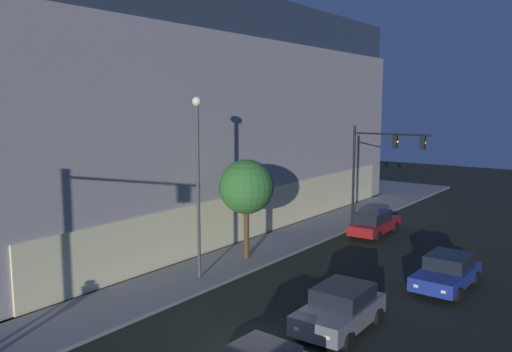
{
  "coord_description": "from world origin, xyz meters",
  "views": [
    {
      "loc": [
        -13.55,
        -10.18,
        8.4
      ],
      "look_at": [
        4.4,
        3.16,
        5.32
      ],
      "focal_mm": 36.51,
      "sensor_mm": 36.0,
      "label": 1
    }
  ],
  "objects_px": {
    "traffic_light_far_corner": "(381,155)",
    "car_blue": "(447,272)",
    "sidewalk_tree": "(246,187)",
    "street_lamp_sidewalk": "(198,167)",
    "car_grey": "(340,308)",
    "car_red": "(374,223)",
    "modern_building": "(134,116)"
  },
  "relations": [
    {
      "from": "traffic_light_far_corner",
      "to": "car_blue",
      "type": "bearing_deg",
      "value": -142.5
    },
    {
      "from": "traffic_light_far_corner",
      "to": "sidewalk_tree",
      "type": "relative_size",
      "value": 1.26
    },
    {
      "from": "street_lamp_sidewalk",
      "to": "car_grey",
      "type": "distance_m",
      "value": 9.29
    },
    {
      "from": "car_grey",
      "to": "car_red",
      "type": "xyz_separation_m",
      "value": [
        14.08,
        4.89,
        -0.0
      ]
    },
    {
      "from": "sidewalk_tree",
      "to": "car_blue",
      "type": "xyz_separation_m",
      "value": [
        2.0,
        -10.06,
        -3.23
      ]
    },
    {
      "from": "sidewalk_tree",
      "to": "car_grey",
      "type": "height_order",
      "value": "sidewalk_tree"
    },
    {
      "from": "modern_building",
      "to": "traffic_light_far_corner",
      "type": "height_order",
      "value": "modern_building"
    },
    {
      "from": "traffic_light_far_corner",
      "to": "car_grey",
      "type": "bearing_deg",
      "value": -161.05
    },
    {
      "from": "traffic_light_far_corner",
      "to": "street_lamp_sidewalk",
      "type": "height_order",
      "value": "street_lamp_sidewalk"
    },
    {
      "from": "traffic_light_far_corner",
      "to": "car_grey",
      "type": "relative_size",
      "value": 1.6
    },
    {
      "from": "modern_building",
      "to": "traffic_light_far_corner",
      "type": "bearing_deg",
      "value": -67.33
    },
    {
      "from": "modern_building",
      "to": "car_grey",
      "type": "relative_size",
      "value": 8.82
    },
    {
      "from": "street_lamp_sidewalk",
      "to": "car_blue",
      "type": "relative_size",
      "value": 1.96
    },
    {
      "from": "traffic_light_far_corner",
      "to": "car_grey",
      "type": "xyz_separation_m",
      "value": [
        -16.84,
        -5.78,
        -4.09
      ]
    },
    {
      "from": "traffic_light_far_corner",
      "to": "car_blue",
      "type": "relative_size",
      "value": 1.54
    },
    {
      "from": "car_red",
      "to": "street_lamp_sidewalk",
      "type": "bearing_deg",
      "value": 166.75
    },
    {
      "from": "street_lamp_sidewalk",
      "to": "car_blue",
      "type": "distance_m",
      "value": 12.44
    },
    {
      "from": "sidewalk_tree",
      "to": "car_grey",
      "type": "xyz_separation_m",
      "value": [
        -4.88,
        -8.2,
        -3.19
      ]
    },
    {
      "from": "modern_building",
      "to": "sidewalk_tree",
      "type": "xyz_separation_m",
      "value": [
        -4.84,
        -14.63,
        -3.48
      ]
    },
    {
      "from": "street_lamp_sidewalk",
      "to": "car_red",
      "type": "distance_m",
      "value": 14.31
    },
    {
      "from": "car_blue",
      "to": "modern_building",
      "type": "bearing_deg",
      "value": 83.44
    },
    {
      "from": "sidewalk_tree",
      "to": "street_lamp_sidewalk",
      "type": "bearing_deg",
      "value": -176.96
    },
    {
      "from": "traffic_light_far_corner",
      "to": "car_red",
      "type": "xyz_separation_m",
      "value": [
        -2.76,
        -0.89,
        -4.1
      ]
    },
    {
      "from": "modern_building",
      "to": "traffic_light_far_corner",
      "type": "xyz_separation_m",
      "value": [
        7.12,
        -17.05,
        -2.58
      ]
    },
    {
      "from": "car_blue",
      "to": "car_red",
      "type": "height_order",
      "value": "car_red"
    },
    {
      "from": "modern_building",
      "to": "traffic_light_far_corner",
      "type": "relative_size",
      "value": 5.5
    },
    {
      "from": "traffic_light_far_corner",
      "to": "modern_building",
      "type": "bearing_deg",
      "value": 112.67
    },
    {
      "from": "street_lamp_sidewalk",
      "to": "sidewalk_tree",
      "type": "distance_m",
      "value": 4.24
    },
    {
      "from": "traffic_light_far_corner",
      "to": "sidewalk_tree",
      "type": "bearing_deg",
      "value": 168.57
    },
    {
      "from": "street_lamp_sidewalk",
      "to": "car_grey",
      "type": "xyz_separation_m",
      "value": [
        -0.91,
        -7.99,
        -4.66
      ]
    },
    {
      "from": "sidewalk_tree",
      "to": "car_red",
      "type": "distance_m",
      "value": 10.29
    },
    {
      "from": "street_lamp_sidewalk",
      "to": "car_red",
      "type": "bearing_deg",
      "value": -13.25
    }
  ]
}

